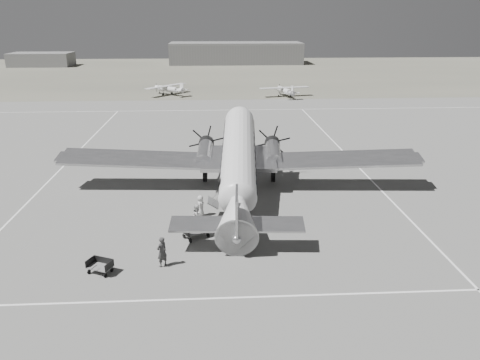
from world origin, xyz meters
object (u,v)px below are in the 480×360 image
light_plane_right (285,92)px  ground_crew (162,252)px  ramp_agent (198,216)px  light_plane_left (168,90)px  hangar_main (236,53)px  baggage_cart_near (196,231)px  shed_secondary (42,59)px  baggage_cart_far (100,267)px  dc3_airliner (239,162)px  passenger (201,206)px

light_plane_right → ground_crew: 65.19m
ground_crew → ramp_agent: bearing=-154.3°
light_plane_left → ramp_agent: light_plane_left is taller
light_plane_right → ground_crew: size_ratio=5.02×
hangar_main → baggage_cart_near: 126.88m
shed_secondary → baggage_cart_near: (51.03, -121.54, -1.48)m
light_plane_right → baggage_cart_far: (-20.55, -63.56, -0.59)m
shed_secondary → baggage_cart_near: shed_secondary is taller
light_plane_left → baggage_cart_near: size_ratio=5.33×
shed_secondary → dc3_airliner: 126.27m
dc3_airliner → ground_crew: (-5.28, -11.36, -2.07)m
shed_secondary → baggage_cart_near: size_ratio=9.69×
baggage_cart_near → passenger: 3.76m
shed_secondary → baggage_cart_far: 133.90m
baggage_cart_near → passenger: bearing=53.3°
baggage_cart_far → shed_secondary: bearing=133.9°
ground_crew → passenger: (2.17, 7.51, -0.14)m
light_plane_left → baggage_cart_far: (1.83, -67.01, -0.61)m
light_plane_left → light_plane_right: 22.65m
baggage_cart_far → ramp_agent: (5.62, 5.92, 0.50)m
shed_secondary → baggage_cart_near: 131.82m
baggage_cart_far → ground_crew: bearing=33.6°
baggage_cart_far → ground_crew: size_ratio=0.77×
light_plane_right → hangar_main: bearing=83.2°
light_plane_right → dc3_airliner: bearing=-114.7°
ground_crew → passenger: bearing=-149.7°
light_plane_left → ground_crew: size_ratio=5.10×
baggage_cart_far → ramp_agent: ramp_agent is taller
light_plane_left → passenger: 59.38m
baggage_cart_far → ground_crew: ground_crew is taller
passenger → ramp_agent: bearing=-172.2°
hangar_main → light_plane_left: size_ratio=4.24×
light_plane_left → passenger: size_ratio=5.97×
ground_crew → light_plane_left: bearing=-129.0°
hangar_main → light_plane_right: 67.67m
baggage_cart_near → ramp_agent: size_ratio=1.01×
baggage_cart_near → light_plane_right: bearing=42.8°
dc3_airliner → baggage_cart_far: (-8.90, -11.97, -2.61)m
light_plane_right → ramp_agent: bearing=-116.5°
hangar_main → baggage_cart_far: hangar_main is taller
ramp_agent → passenger: bearing=13.2°
hangar_main → passenger: (-8.72, -122.80, -2.47)m
light_plane_left → dc3_airliner: bearing=-128.6°
ground_crew → passenger: ground_crew is taller
light_plane_right → baggage_cart_near: (-15.01, -59.18, -0.48)m
hangar_main → shed_secondary: (-60.00, -5.00, -1.30)m
light_plane_left → ramp_agent: bearing=-132.7°
shed_secondary → baggage_cart_far: shed_secondary is taller
shed_secondary → baggage_cart_far: size_ratio=12.07×
light_plane_right → baggage_cart_far: light_plane_right is taller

